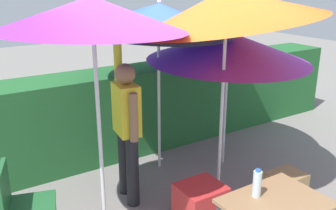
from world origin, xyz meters
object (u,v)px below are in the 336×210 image
object	(u,v)px
crate_cardboard	(286,185)
chair_plastic	(21,204)
umbrella_navy	(229,46)
umbrella_yellow	(159,17)
cooler_box	(200,205)
umbrella_rainbow	(227,7)
bottle_water	(257,183)
person_vendor	(127,123)
umbrella_orange	(92,14)

from	to	relation	value
crate_cardboard	chair_plastic	bearing A→B (deg)	166.91
umbrella_navy	chair_plastic	xyz separation A→B (m)	(-2.74, -0.42, -1.11)
umbrella_yellow	chair_plastic	xyz separation A→B (m)	(-1.93, -0.78, -1.48)
cooler_box	umbrella_rainbow	bearing A→B (deg)	33.70
crate_cardboard	bottle_water	distance (m)	1.60
person_vendor	cooler_box	xyz separation A→B (m)	(0.39, -0.85, -0.71)
umbrella_rainbow	umbrella_yellow	bearing A→B (deg)	103.03
umbrella_rainbow	cooler_box	world-z (taller)	umbrella_rainbow
umbrella_yellow	crate_cardboard	world-z (taller)	umbrella_yellow
umbrella_rainbow	crate_cardboard	size ratio (longest dim) A/B	6.15
cooler_box	bottle_water	bearing A→B (deg)	-94.44
umbrella_yellow	person_vendor	size ratio (longest dim) A/B	1.19
chair_plastic	bottle_water	size ratio (longest dim) A/B	3.71
chair_plastic	bottle_water	xyz separation A→B (m)	(1.55, -1.34, 0.38)
chair_plastic	cooler_box	distance (m)	1.72
umbrella_rainbow	bottle_water	world-z (taller)	umbrella_rainbow
umbrella_orange	umbrella_navy	size ratio (longest dim) A/B	1.12
person_vendor	crate_cardboard	size ratio (longest dim) A/B	4.56
umbrella_rainbow	bottle_water	distance (m)	1.82
umbrella_orange	person_vendor	xyz separation A→B (m)	(0.53, 0.52, -1.23)
umbrella_rainbow	umbrella_navy	world-z (taller)	umbrella_rainbow
chair_plastic	bottle_water	world-z (taller)	bottle_water
umbrella_orange	chair_plastic	xyz separation A→B (m)	(-0.70, 0.22, -1.65)
umbrella_yellow	bottle_water	bearing A→B (deg)	-100.25
cooler_box	bottle_water	distance (m)	1.04
umbrella_yellow	umbrella_navy	bearing A→B (deg)	-24.49
umbrella_navy	bottle_water	xyz separation A→B (m)	(-1.19, -1.75, -0.73)
person_vendor	cooler_box	world-z (taller)	person_vendor
umbrella_navy	chair_plastic	bearing A→B (deg)	-171.38
umbrella_rainbow	person_vendor	size ratio (longest dim) A/B	1.35
umbrella_yellow	bottle_water	world-z (taller)	umbrella_yellow
umbrella_yellow	bottle_water	size ratio (longest dim) A/B	9.31
chair_plastic	bottle_water	bearing A→B (deg)	-40.79
umbrella_rainbow	crate_cardboard	bearing A→B (deg)	-36.57
chair_plastic	umbrella_yellow	bearing A→B (deg)	22.03
umbrella_yellow	person_vendor	bearing A→B (deg)	-145.92
umbrella_rainbow	crate_cardboard	xyz separation A→B (m)	(0.63, -0.47, -2.01)
umbrella_orange	umbrella_yellow	xyz separation A→B (m)	(1.24, 1.00, -0.17)
person_vendor	crate_cardboard	world-z (taller)	person_vendor
umbrella_yellow	chair_plastic	distance (m)	2.56
umbrella_yellow	cooler_box	world-z (taller)	umbrella_yellow
umbrella_navy	crate_cardboard	xyz separation A→B (m)	(0.05, -1.06, -1.47)
umbrella_orange	person_vendor	distance (m)	1.43
crate_cardboard	bottle_water	xyz separation A→B (m)	(-1.23, -0.69, 0.75)
chair_plastic	bottle_water	distance (m)	2.08
umbrella_orange	umbrella_rainbow	bearing A→B (deg)	1.37
umbrella_orange	bottle_water	size ratio (longest dim) A/B	9.79
chair_plastic	umbrella_rainbow	bearing A→B (deg)	-4.79
umbrella_yellow	crate_cardboard	distance (m)	2.49
umbrella_navy	chair_plastic	distance (m)	2.98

